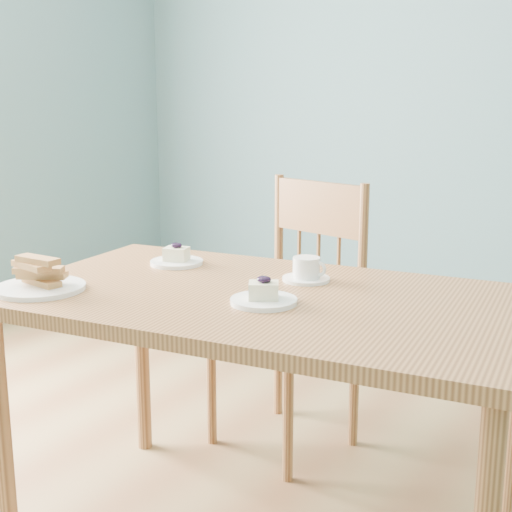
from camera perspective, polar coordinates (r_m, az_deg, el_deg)
room at (r=1.66m, az=1.32°, el=15.57°), size 5.01×5.01×2.71m
dining_table at (r=1.93m, az=0.68°, el=-5.16°), size 1.49×0.98×0.75m
dining_chair at (r=2.59m, az=2.87°, el=-4.57°), size 0.52×0.51×0.97m
cheesecake_plate_near at (r=1.81m, az=0.62°, el=-3.25°), size 0.17×0.17×0.07m
cheesecake_plate_far at (r=2.25m, az=-6.37°, el=-0.22°), size 0.17×0.17×0.07m
coffee_cup at (r=2.04m, az=4.08°, el=-1.19°), size 0.14×0.14×0.07m
biscotti_plate at (r=2.02m, az=-16.93°, el=-1.82°), size 0.24×0.24×0.10m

